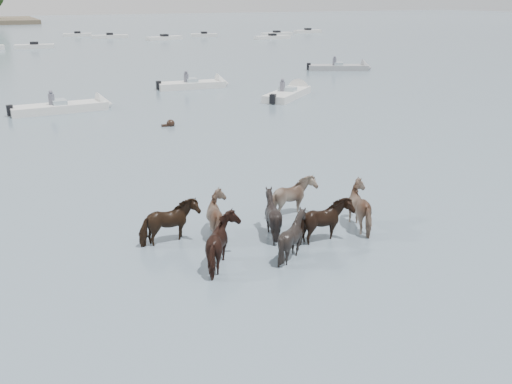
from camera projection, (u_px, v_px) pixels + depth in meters
name	position (u px, v px, depth m)	size (l,w,h in m)	color
ground	(230.00, 271.00, 14.06)	(400.00, 400.00, 0.00)	#4C626E
pony_herd	(274.00, 221.00, 15.72)	(7.27, 3.77, 1.49)	black
swimming_pony	(170.00, 124.00, 29.62)	(0.72, 0.44, 0.44)	black
motorboat_b	(73.00, 107.00, 33.53)	(6.14, 1.85, 1.92)	silver
motorboat_c	(201.00, 85.00, 41.90)	(5.65, 2.12, 1.92)	silver
motorboat_d	(291.00, 93.00, 38.40)	(5.41, 4.92, 1.92)	silver
motorboat_e	(346.00, 68.00, 51.63)	(6.00, 3.98, 1.92)	gray
distant_flotilla	(23.00, 43.00, 78.06)	(103.97, 25.53, 0.93)	silver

